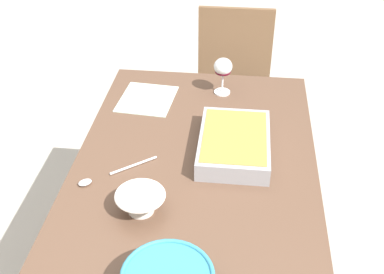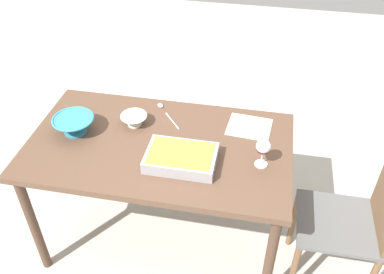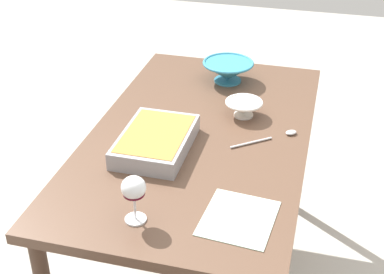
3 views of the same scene
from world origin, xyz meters
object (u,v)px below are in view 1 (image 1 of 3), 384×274
object	(u,v)px
wine_glass	(223,69)
small_bowl	(141,201)
chair	(232,90)
casserole_dish	(234,143)
serving_spoon	(104,176)
napkin	(147,99)
dining_table	(193,195)

from	to	relation	value
wine_glass	small_bowl	xyz separation A→B (m)	(0.73, -0.20, -0.07)
wine_glass	chair	bearing A→B (deg)	176.30
chair	small_bowl	xyz separation A→B (m)	(1.25, -0.23, 0.32)
casserole_dish	small_bowl	world-z (taller)	same
chair	small_bowl	world-z (taller)	chair
chair	wine_glass	size ratio (longest dim) A/B	5.81
small_bowl	wine_glass	bearing A→B (deg)	164.73
wine_glass	casserole_dish	size ratio (longest dim) A/B	0.44
serving_spoon	napkin	world-z (taller)	serving_spoon
chair	casserole_dish	world-z (taller)	chair
casserole_dish	small_bowl	size ratio (longest dim) A/B	2.35
napkin	casserole_dish	bearing A→B (deg)	49.25
serving_spoon	chair	bearing A→B (deg)	160.97
chair	napkin	xyz separation A→B (m)	(0.61, -0.33, 0.28)
chair	serving_spoon	distance (m)	1.21
dining_table	wine_glass	size ratio (longest dim) A/B	9.10
dining_table	chair	size ratio (longest dim) A/B	1.57
small_bowl	serving_spoon	xyz separation A→B (m)	(-0.14, -0.15, -0.03)
dining_table	casserole_dish	xyz separation A→B (m)	(-0.15, 0.13, 0.12)
dining_table	napkin	size ratio (longest dim) A/B	5.91
wine_glass	napkin	distance (m)	0.33
dining_table	casserole_dish	size ratio (longest dim) A/B	4.00
casserole_dish	napkin	distance (m)	0.48
small_bowl	napkin	bearing A→B (deg)	-171.07
serving_spoon	dining_table	bearing A→B (deg)	97.80
wine_glass	serving_spoon	size ratio (longest dim) A/B	0.67
dining_table	wine_glass	xyz separation A→B (m)	(-0.55, 0.06, 0.19)
wine_glass	small_bowl	distance (m)	0.76
casserole_dish	serving_spoon	size ratio (longest dim) A/B	1.53
serving_spoon	wine_glass	bearing A→B (deg)	149.33
wine_glass	dining_table	bearing A→B (deg)	-6.47
wine_glass	napkin	xyz separation A→B (m)	(0.09, -0.30, -0.11)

